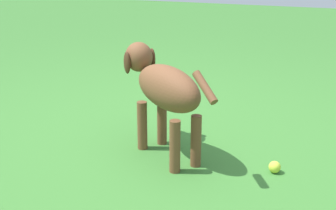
# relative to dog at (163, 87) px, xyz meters

# --- Properties ---
(ground) EXTENTS (14.00, 14.00, 0.00)m
(ground) POSITION_rel_dog_xyz_m (-0.11, 0.17, -0.41)
(ground) COLOR #38722D
(dog) EXTENTS (0.75, 0.61, 0.62)m
(dog) POSITION_rel_dog_xyz_m (0.00, 0.00, 0.00)
(dog) COLOR brown
(dog) RESTS_ON ground
(tennis_ball_0) EXTENTS (0.07, 0.07, 0.07)m
(tennis_ball_0) POSITION_rel_dog_xyz_m (0.66, -0.03, -0.38)
(tennis_ball_0) COLOR #C9DD3D
(tennis_ball_0) RESTS_ON ground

